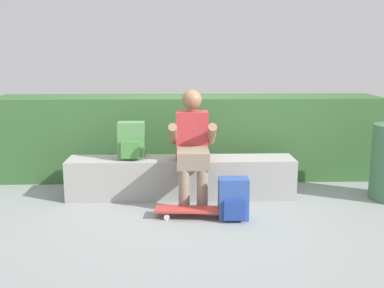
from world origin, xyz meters
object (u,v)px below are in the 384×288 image
at_px(person_skater, 192,144).
at_px(backpack_on_ground, 233,199).
at_px(skateboard_near_person, 197,210).
at_px(backpack_on_bench, 131,141).
at_px(bench_main, 181,177).

xyz_separation_m(person_skater, backpack_on_ground, (0.37, -0.52, -0.44)).
height_order(skateboard_near_person, backpack_on_bench, backpack_on_bench).
bearing_deg(skateboard_near_person, bench_main, 101.63).
bearing_deg(backpack_on_ground, bench_main, 123.83).
relative_size(backpack_on_bench, backpack_on_ground, 1.00).
bearing_deg(backpack_on_ground, skateboard_near_person, 172.57).
bearing_deg(backpack_on_bench, bench_main, 1.01).
xyz_separation_m(person_skater, skateboard_near_person, (0.03, -0.48, -0.56)).
xyz_separation_m(skateboard_near_person, backpack_on_ground, (0.35, -0.05, 0.12)).
bearing_deg(person_skater, skateboard_near_person, -86.75).
height_order(person_skater, skateboard_near_person, person_skater).
bearing_deg(bench_main, person_skater, -61.21).
xyz_separation_m(bench_main, skateboard_near_person, (0.14, -0.68, -0.14)).
bearing_deg(skateboard_near_person, backpack_on_ground, -7.43).
distance_m(backpack_on_bench, backpack_on_ground, 1.32).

